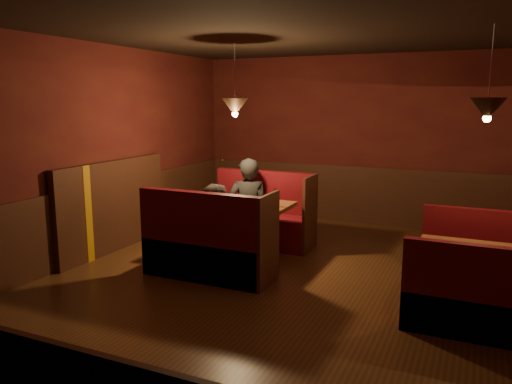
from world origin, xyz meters
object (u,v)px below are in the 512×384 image
at_px(main_table, 237,216).
at_px(diner_a, 248,191).
at_px(second_table, 475,264).
at_px(second_bench_near, 475,306).
at_px(main_bench_far, 263,221).
at_px(main_bench_near, 207,251).
at_px(diner_b, 218,215).
at_px(second_bench_far, 477,263).

xyz_separation_m(main_table, diner_a, (-0.14, 0.64, 0.23)).
relative_size(second_table, second_bench_near, 0.90).
distance_m(main_bench_far, second_table, 3.22).
bearing_deg(main_table, main_bench_near, -88.80).
height_order(main_bench_far, second_table, main_bench_far).
height_order(second_bench_near, diner_b, diner_b).
xyz_separation_m(main_bench_far, second_bench_near, (2.98, -1.95, -0.06)).
distance_m(main_table, diner_b, 0.59).
relative_size(diner_a, diner_b, 1.13).
height_order(main_bench_far, diner_b, diner_b).
bearing_deg(main_bench_near, second_bench_far, 19.53).
relative_size(main_bench_far, second_bench_near, 1.28).
xyz_separation_m(main_table, second_bench_far, (2.99, 0.23, -0.32)).
distance_m(main_table, diner_a, 0.70).
distance_m(second_bench_near, diner_a, 3.64).
xyz_separation_m(main_bench_far, diner_b, (0.01, -1.40, 0.39)).
height_order(second_table, second_bench_near, second_bench_near).
bearing_deg(second_bench_far, second_bench_near, -90.00).
xyz_separation_m(main_bench_near, second_table, (2.95, 0.38, 0.13)).
height_order(main_bench_near, diner_b, diner_b).
bearing_deg(diner_a, main_bench_near, 72.32).
relative_size(second_bench_near, diner_a, 0.75).
relative_size(second_table, diner_a, 0.68).
height_order(second_bench_far, diner_a, diner_a).
bearing_deg(diner_a, second_table, 136.99).
relative_size(main_bench_near, diner_a, 0.96).
distance_m(main_table, main_bench_far, 0.86).
height_order(main_bench_far, main_bench_near, same).
xyz_separation_m(second_table, second_bench_far, (0.03, 0.68, -0.19)).
bearing_deg(diner_b, main_bench_far, 84.39).
bearing_deg(diner_a, second_bench_near, 126.88).
bearing_deg(main_bench_far, second_bench_far, -11.32).
distance_m(second_bench_near, diner_b, 3.05).
bearing_deg(main_table, second_table, -8.57).
bearing_deg(main_table, main_bench_far, 88.80).
relative_size(main_bench_near, second_bench_near, 1.28).
relative_size(second_table, diner_b, 0.77).
relative_size(main_bench_near, second_table, 1.41).
height_order(main_table, second_bench_far, main_table).
bearing_deg(main_bench_far, second_bench_near, -33.25).
height_order(main_bench_near, diner_a, diner_a).
xyz_separation_m(second_table, diner_b, (-2.94, -0.13, 0.26)).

